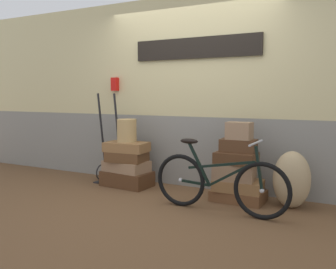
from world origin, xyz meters
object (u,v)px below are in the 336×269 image
Objects in this scene: suitcase_1 at (126,166)px; suitcase_3 at (127,147)px; burlap_sack at (292,180)px; bicycle at (218,183)px; suitcase_4 at (238,195)px; suitcase_5 at (238,185)px; suitcase_7 at (236,158)px; suitcase_6 at (234,172)px; suitcase_9 at (239,131)px; suitcase_2 at (127,156)px; suitcase_0 at (127,179)px; luggage_trolley at (109,159)px; wicker_basket at (127,131)px; suitcase_8 at (238,146)px.

suitcase_3 reaches higher than suitcase_1.
burlap_sack is 0.88m from bicycle.
suitcase_3 is at bearing -178.44° from burlap_sack.
suitcase_5 reaches higher than suitcase_4.
bicycle is (-0.05, -0.47, -0.21)m from suitcase_7.
suitcase_9 is (0.05, 0.01, 0.50)m from suitcase_6.
suitcase_0 is at bearing 123.68° from suitcase_2.
suitcase_9 is at bearing -3.58° from suitcase_3.
suitcase_6 is at bearing 2.82° from suitcase_0.
suitcase_7 is at bearing -5.14° from suitcase_2.
suitcase_4 is 1.29× the size of suitcase_6.
suitcase_3 is at bearing 162.58° from bicycle.
suitcase_4 is 0.80m from suitcase_9.
suitcase_9 is 0.19× the size of bicycle.
suitcase_7 is at bearing -4.09° from luggage_trolley.
suitcase_1 is at bearing 164.66° from suitcase_0.
suitcase_9 is 1.62m from wicker_basket.
suitcase_0 is 1.17× the size of suitcase_3.
suitcase_6 is at bearing -4.03° from suitcase_3.
luggage_trolley is (-2.02, 0.12, -0.52)m from suitcase_9.
suitcase_8 reaches higher than burlap_sack.
suitcase_5 is at bearing 6.35° from suitcase_1.
suitcase_4 is at bearing -3.39° from suitcase_2.
suitcase_2 is 1.62m from bicycle.
suitcase_5 is (1.62, 0.02, -0.37)m from suitcase_3.
bicycle reaches higher than suitcase_6.
wicker_basket is 0.21× the size of bicycle.
suitcase_8 is at bearing -2.74° from luggage_trolley.
wicker_basket is at bearing -176.19° from suitcase_9.
suitcase_8 is (1.60, 0.04, 0.12)m from suitcase_3.
suitcase_0 is at bearing -176.69° from suitcase_9.
suitcase_0 is at bearing 137.63° from wicker_basket.
suitcase_2 is at bearing -178.63° from burlap_sack.
suitcase_6 is at bearing 158.66° from suitcase_7.
suitcase_7 reaches higher than suitcase_6.
bicycle is at bearing -93.86° from suitcase_7.
wicker_basket is (-1.62, 0.00, -0.07)m from suitcase_9.
suitcase_6 is 0.31× the size of bicycle.
suitcase_3 is at bearing -54.47° from suitcase_0.
luggage_trolley is at bearing 178.55° from suitcase_7.
suitcase_9 reaches higher than suitcase_1.
suitcase_3 is 1.22× the size of suitcase_6.
luggage_trolley is (-0.38, 0.10, 0.24)m from suitcase_0.
suitcase_0 is 1.64m from suitcase_5.
luggage_trolley is 2.63m from burlap_sack.
suitcase_2 is at bearing -36.20° from suitcase_1.
bicycle is at bearing -22.20° from suitcase_2.
suitcase_8 is at bearing -163.48° from suitcase_4.
suitcase_5 is 1.37× the size of suitcase_8.
suitcase_6 is (1.57, -0.01, -0.06)m from suitcase_2.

